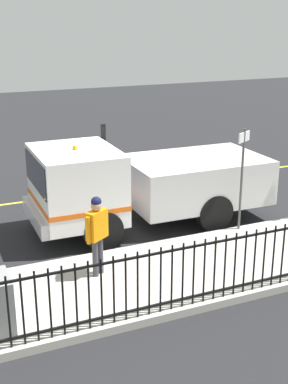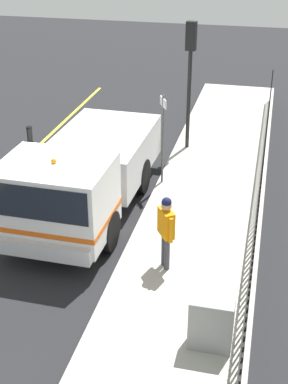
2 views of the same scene
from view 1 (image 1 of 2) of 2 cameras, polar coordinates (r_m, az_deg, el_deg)
name	(u,v)px [view 1 (image 1 of 2)]	position (r m, az deg, el deg)	size (l,w,h in m)	color
ground_plane	(128,220)	(14.24, -1.75, -3.03)	(53.91, 53.91, 0.00)	#232326
sidewalk_slab	(189,270)	(11.38, 4.86, -8.43)	(3.00, 24.50, 0.16)	#B7B2A8
lane_marking	(97,192)	(16.53, -5.16, 0.00)	(0.12, 22.05, 0.01)	yellow
work_truck	(134,181)	(13.45, -1.10, 1.18)	(2.54, 6.31, 2.54)	white
worker_standing	(97,228)	(10.61, -5.12, -3.87)	(0.44, 0.54, 1.69)	orange
iron_fence	(225,266)	(10.01, 8.76, -7.94)	(0.04, 20.86, 1.27)	black
traffic_cone	(169,189)	(15.83, 2.70, 0.32)	(0.41, 0.41, 0.58)	orange
street_sign	(242,168)	(12.95, 10.61, 2.56)	(0.26, 0.46, 2.55)	#4C4C4C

